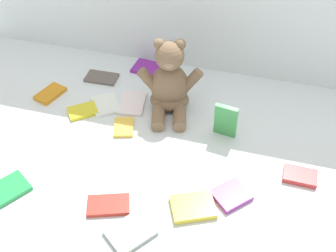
{
  "coord_description": "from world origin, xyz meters",
  "views": [
    {
      "loc": [
        0.23,
        -1.01,
        0.99
      ],
      "look_at": [
        -0.02,
        -0.1,
        0.1
      ],
      "focal_mm": 44.51,
      "sensor_mm": 36.0,
      "label": 1
    }
  ],
  "objects": [
    {
      "name": "ground_plane",
      "position": [
        0.0,
        0.0,
        0.0
      ],
      "size": [
        3.2,
        3.2,
        0.0
      ],
      "primitive_type": "plane",
      "color": "silver"
    },
    {
      "name": "teddy_bear",
      "position": [
        -0.07,
        0.1,
        0.1
      ],
      "size": [
        0.23,
        0.22,
        0.27
      ],
      "rotation": [
        0.0,
        0.0,
        0.25
      ],
      "color": "#7A6047",
      "rests_on": "ground_plane"
    },
    {
      "name": "book_case_0",
      "position": [
        0.11,
        -0.31,
        0.01
      ],
      "size": [
        0.15,
        0.13,
        0.02
      ],
      "primitive_type": "cube",
      "rotation": [
        0.0,
        0.0,
        5.15
      ],
      "color": "yellow",
      "rests_on": "ground_plane"
    },
    {
      "name": "book_case_1",
      "position": [
        -0.44,
        -0.4,
        0.01
      ],
      "size": [
        0.15,
        0.16,
        0.01
      ],
      "primitive_type": "cube",
      "rotation": [
        0.0,
        0.0,
        2.57
      ],
      "color": "green",
      "rests_on": "ground_plane"
    },
    {
      "name": "book_case_2",
      "position": [
        -0.21,
        0.08,
        0.01
      ],
      "size": [
        0.11,
        0.15,
        0.01
      ],
      "primitive_type": "cube",
      "rotation": [
        0.0,
        0.0,
        3.28
      ],
      "color": "white",
      "rests_on": "ground_plane"
    },
    {
      "name": "book_case_3",
      "position": [
        0.14,
        0.01,
        0.06
      ],
      "size": [
        0.08,
        0.04,
        0.13
      ],
      "primitive_type": "cube",
      "rotation": [
        0.1,
        0.0,
        -0.14
      ],
      "color": "#3C974B",
      "rests_on": "ground_plane"
    },
    {
      "name": "book_case_4",
      "position": [
        0.4,
        -0.12,
        0.01
      ],
      "size": [
        0.1,
        0.07,
        0.02
      ],
      "primitive_type": "cube",
      "rotation": [
        0.0,
        0.0,
        4.69
      ],
      "color": "#C03534",
      "rests_on": "ground_plane"
    },
    {
      "name": "book_case_5",
      "position": [
        -0.22,
        0.31,
        0.01
      ],
      "size": [
        0.12,
        0.1,
        0.01
      ],
      "primitive_type": "cube",
      "rotation": [
        0.0,
        0.0,
        1.48
      ],
      "color": "#7D2597",
      "rests_on": "ground_plane"
    },
    {
      "name": "book_case_6",
      "position": [
        -0.19,
        -0.05,
        0.01
      ],
      "size": [
        0.09,
        0.11,
        0.01
      ],
      "primitive_type": "cube",
      "rotation": [
        0.0,
        0.0,
        0.3
      ],
      "color": "yellow",
      "rests_on": "ground_plane"
    },
    {
      "name": "book_case_7",
      "position": [
        -0.13,
        -0.37,
        0.01
      ],
      "size": [
        0.14,
        0.11,
        0.01
      ],
      "primitive_type": "cube",
      "rotation": [
        0.0,
        0.0,
        1.91
      ],
      "color": "red",
      "rests_on": "ground_plane"
    },
    {
      "name": "book_case_8",
      "position": [
        -0.3,
        0.05,
        0.01
      ],
      "size": [
        0.14,
        0.15,
        0.01
      ],
      "primitive_type": "cube",
      "rotation": [
        0.0,
        0.0,
        3.73
      ],
      "color": "white",
      "rests_on": "ground_plane"
    },
    {
      "name": "book_case_9",
      "position": [
        -0.38,
        0.2,
        0.01
      ],
      "size": [
        0.13,
        0.08,
        0.01
      ],
      "primitive_type": "cube",
      "rotation": [
        0.0,
        0.0,
        1.6
      ],
      "color": "#5C534E",
      "rests_on": "ground_plane"
    },
    {
      "name": "book_case_10",
      "position": [
        0.21,
        -0.24,
        0.01
      ],
      "size": [
        0.13,
        0.13,
        0.02
      ],
      "primitive_type": "cube",
      "rotation": [
        0.0,
        0.0,
        5.53
      ],
      "color": "purple",
      "rests_on": "ground_plane"
    },
    {
      "name": "book_case_11",
      "position": [
        -0.37,
        -0.01,
        0.01
      ],
      "size": [
        0.12,
        0.12,
        0.01
      ],
      "primitive_type": "cube",
      "rotation": [
        0.0,
        0.0,
        5.37
      ],
      "color": "yellow",
      "rests_on": "ground_plane"
    },
    {
      "name": "book_case_12",
      "position": [
        -0.04,
        -0.44,
        0.01
      ],
      "size": [
        0.15,
        0.15,
        0.01
      ],
      "primitive_type": "cube",
      "rotation": [
        0.0,
        0.0,
        2.49
      ],
      "color": "#919D93",
      "rests_on": "ground_plane"
    },
    {
      "name": "book_case_13",
      "position": [
        -0.52,
        0.05,
        0.01
      ],
      "size": [
        0.1,
        0.13,
        0.02
      ],
      "primitive_type": "cube",
      "rotation": [
        0.0,
        0.0,
        2.83
      ],
      "color": "orange",
      "rests_on": "ground_plane"
    }
  ]
}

